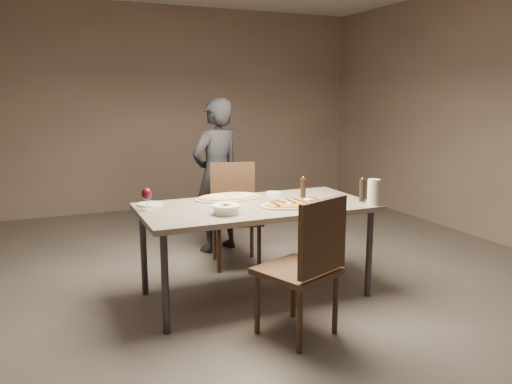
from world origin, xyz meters
name	(u,v)px	position (x,y,z in m)	size (l,w,h in m)	color
room	(256,121)	(0.00, 0.00, 1.40)	(7.00, 7.00, 7.00)	#605852
dining_table	(256,212)	(0.00, 0.00, 0.69)	(1.80, 0.90, 0.75)	gray
zucchini_pizza	(296,203)	(0.27, -0.15, 0.77)	(0.57, 0.32, 0.05)	tan
ham_pizza	(228,197)	(-0.13, 0.28, 0.77)	(0.55, 0.31, 0.04)	tan
bread_basket	(226,208)	(-0.33, -0.21, 0.79)	(0.21, 0.21, 0.07)	beige
oil_dish	(274,193)	(0.31, 0.33, 0.76)	(0.13, 0.13, 0.02)	white
pepper_mill_left	(362,190)	(0.83, -0.23, 0.84)	(0.05, 0.05, 0.20)	black
pepper_mill_right	(303,189)	(0.42, 0.01, 0.84)	(0.05, 0.05, 0.20)	black
carafe	(374,192)	(0.83, -0.38, 0.85)	(0.10, 0.10, 0.20)	silver
wine_glass	(147,195)	(-0.82, 0.14, 0.87)	(0.08, 0.08, 0.17)	silver
side_plate	(150,204)	(-0.77, 0.31, 0.76)	(0.19, 0.19, 0.01)	white
chair_near	(308,261)	(0.02, -0.80, 0.54)	(0.59, 0.59, 0.96)	#3E281A
chair_far	(234,208)	(0.14, 0.84, 0.54)	(0.54, 0.54, 0.96)	#3E281A
diner	(216,176)	(0.11, 1.28, 0.78)	(0.57, 0.38, 1.57)	black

